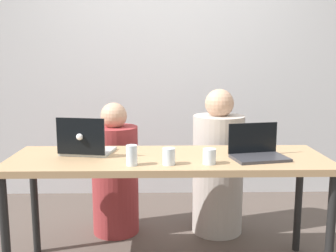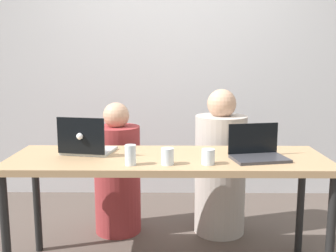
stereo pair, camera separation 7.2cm
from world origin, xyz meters
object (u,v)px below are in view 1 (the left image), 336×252
Objects in this scene: person_on_left at (115,176)px; water_glass_left at (132,157)px; water_glass_center at (169,157)px; person_on_right at (218,169)px; laptop_back_left at (86,146)px; water_glass_right at (209,157)px; laptop_front_right at (257,151)px.

person_on_left reaches higher than water_glass_left.
water_glass_left is (-0.21, -0.01, 0.01)m from water_glass_center.
water_glass_left is at bearing 59.12° from person_on_right.
laptop_back_left is at bearing 65.63° from person_on_left.
water_glass_right is (0.75, -0.25, -0.01)m from laptop_back_left.
water_glass_right is (-0.31, -0.13, -0.01)m from laptop_front_right.
water_glass_right is at bearing 84.20° from person_on_right.
water_glass_center is at bearing 164.30° from laptop_back_left.
water_glass_left is at bearing 179.88° from laptop_front_right.
laptop_back_left is at bearing 162.02° from laptop_front_right.
water_glass_right is at bearing 117.16° from person_on_left.
laptop_back_left is 2.96× the size of water_glass_left.
water_glass_right is at bearing 2.19° from water_glass_center.
laptop_back_left is (-0.12, -0.53, 0.35)m from person_on_left.
person_on_left is at bearing 6.46° from person_on_right.
water_glass_center is at bearing 69.68° from person_on_right.
laptop_front_right is 0.33m from water_glass_right.
person_on_left is 1.06m from water_glass_right.
laptop_front_right is 1.06m from laptop_back_left.
person_on_left is 2.98× the size of laptop_back_left.
water_glass_center is (-0.53, -0.14, -0.00)m from laptop_front_right.
laptop_front_right is at bearing 11.50° from water_glass_left.
person_on_right is at bearing 168.07° from person_on_left.
water_glass_center is (-0.40, -0.78, 0.30)m from person_on_right.
water_glass_left is at bearing 149.38° from laptop_back_left.
person_on_right is 0.85m from water_glass_right.
laptop_back_left is 0.58m from water_glass_center.
person_on_right is (0.80, 0.00, 0.05)m from person_on_left.
water_glass_right is (0.23, 0.01, -0.00)m from water_glass_center.
water_glass_center is 0.82× the size of water_glass_left.
water_glass_right is 0.76× the size of water_glass_left.
laptop_front_right is 1.03× the size of laptop_back_left.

